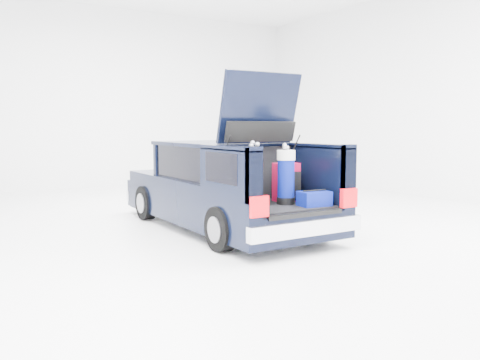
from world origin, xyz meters
TOP-DOWN VIEW (x-y plane):
  - ground at (0.00, 0.00)m, footprint 14.00×14.00m
  - car at (-0.00, 0.11)m, footprint 1.87×4.65m
  - red_suitcase at (0.32, -1.29)m, footprint 0.39×0.28m
  - black_golf_bag at (-0.33, -1.42)m, footprint 0.34×0.38m
  - blue_golf_bag at (0.14, -1.52)m, footprint 0.27×0.27m
  - blue_duffel at (0.37, -1.87)m, footprint 0.45×0.32m

SIDE VIEW (x-z plane):
  - ground at x=0.00m, z-range 0.00..0.00m
  - car at x=0.00m, z-range -0.56..1.91m
  - blue_duffel at x=0.37m, z-range 0.59..0.81m
  - red_suitcase at x=0.32m, z-range 0.58..1.17m
  - blue_golf_bag at x=0.14m, z-range 0.56..1.42m
  - black_golf_bag at x=-0.33m, z-range 0.56..1.45m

